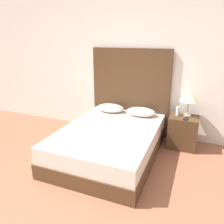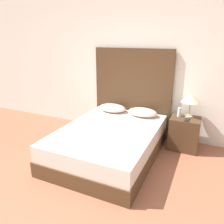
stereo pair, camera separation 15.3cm
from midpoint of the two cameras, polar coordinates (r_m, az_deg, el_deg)
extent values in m
cube|color=white|center=(4.36, 3.29, 11.84)|extent=(10.00, 0.06, 2.70)
cube|color=#4C331E|center=(3.71, -1.80, -9.58)|extent=(1.49, 2.05, 0.24)
cube|color=silver|center=(3.60, -1.84, -6.17)|extent=(1.46, 2.01, 0.25)
cube|color=#4C331E|center=(4.36, 3.67, 5.14)|extent=(1.56, 0.05, 1.70)
ellipsoid|color=silver|center=(4.32, -1.40, 1.06)|extent=(0.54, 0.36, 0.15)
ellipsoid|color=silver|center=(4.12, 6.56, 0.05)|extent=(0.54, 0.36, 0.15)
cube|color=#B7B7BC|center=(3.68, 0.86, -3.36)|extent=(0.16, 0.15, 0.01)
cube|color=#4C331E|center=(4.08, 16.95, -5.04)|extent=(0.49, 0.41, 0.58)
cylinder|color=tan|center=(4.04, 17.96, -0.78)|extent=(0.14, 0.14, 0.02)
cylinder|color=tan|center=(4.00, 18.15, 1.02)|extent=(0.02, 0.02, 0.25)
cone|color=beige|center=(3.95, 18.45, 3.84)|extent=(0.32, 0.32, 0.16)
cube|color=black|center=(3.87, 17.65, -1.70)|extent=(0.09, 0.16, 0.01)
cylinder|color=silver|center=(3.98, 15.74, 0.20)|extent=(0.06, 0.06, 0.16)
camera|label=1|loc=(0.08, -91.23, -0.43)|focal=35.00mm
camera|label=2|loc=(0.08, 88.77, 0.43)|focal=35.00mm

